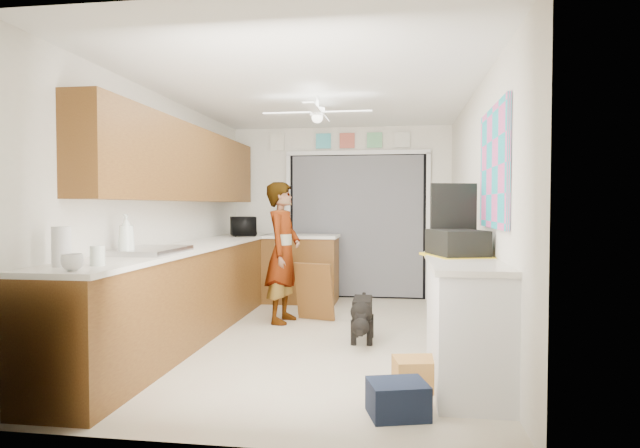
{
  "coord_description": "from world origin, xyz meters",
  "views": [
    {
      "loc": [
        0.83,
        -5.35,
        1.35
      ],
      "look_at": [
        0.0,
        0.4,
        1.15
      ],
      "focal_mm": 30.0,
      "sensor_mm": 36.0,
      "label": 1
    }
  ],
  "objects": [
    {
      "name": "floor",
      "position": [
        0.0,
        0.0,
        0.0
      ],
      "size": [
        5.0,
        5.0,
        0.0
      ],
      "primitive_type": "plane",
      "color": "beige",
      "rests_on": "ground"
    },
    {
      "name": "ceiling",
      "position": [
        0.0,
        0.0,
        2.5
      ],
      "size": [
        5.0,
        5.0,
        0.0
      ],
      "primitive_type": "plane",
      "rotation": [
        3.14,
        0.0,
        0.0
      ],
      "color": "white",
      "rests_on": "ground"
    },
    {
      "name": "wall_back",
      "position": [
        0.0,
        2.5,
        1.25
      ],
      "size": [
        3.2,
        0.0,
        3.2
      ],
      "primitive_type": "plane",
      "rotation": [
        1.57,
        0.0,
        0.0
      ],
      "color": "white",
      "rests_on": "ground"
    },
    {
      "name": "wall_front",
      "position": [
        0.0,
        -2.5,
        1.25
      ],
      "size": [
        3.2,
        0.0,
        3.2
      ],
      "primitive_type": "plane",
      "rotation": [
        -1.57,
        0.0,
        0.0
      ],
      "color": "white",
      "rests_on": "ground"
    },
    {
      "name": "wall_left",
      "position": [
        -1.6,
        0.0,
        1.25
      ],
      "size": [
        0.0,
        5.0,
        5.0
      ],
      "primitive_type": "plane",
      "rotation": [
        1.57,
        0.0,
        1.57
      ],
      "color": "white",
      "rests_on": "ground"
    },
    {
      "name": "wall_right",
      "position": [
        1.6,
        0.0,
        1.25
      ],
      "size": [
        0.0,
        5.0,
        5.0
      ],
      "primitive_type": "plane",
      "rotation": [
        1.57,
        0.0,
        -1.57
      ],
      "color": "white",
      "rests_on": "ground"
    },
    {
      "name": "left_base_cabinets",
      "position": [
        -1.3,
        0.0,
        0.45
      ],
      "size": [
        0.6,
        4.8,
        0.9
      ],
      "primitive_type": "cube",
      "color": "brown",
      "rests_on": "floor"
    },
    {
      "name": "left_countertop",
      "position": [
        -1.29,
        0.0,
        0.92
      ],
      "size": [
        0.62,
        4.8,
        0.04
      ],
      "primitive_type": "cube",
      "color": "white",
      "rests_on": "left_base_cabinets"
    },
    {
      "name": "upper_cabinets",
      "position": [
        -1.44,
        0.2,
        1.8
      ],
      "size": [
        0.32,
        4.0,
        0.8
      ],
      "primitive_type": "cube",
      "color": "brown",
      "rests_on": "wall_left"
    },
    {
      "name": "sink_basin",
      "position": [
        -1.29,
        -1.0,
        0.95
      ],
      "size": [
        0.5,
        0.76,
        0.06
      ],
      "primitive_type": "cube",
      "color": "silver",
      "rests_on": "left_countertop"
    },
    {
      "name": "faucet",
      "position": [
        -1.48,
        -1.0,
        1.05
      ],
      "size": [
        0.03,
        0.03,
        0.22
      ],
      "primitive_type": "cylinder",
      "color": "silver",
      "rests_on": "left_countertop"
    },
    {
      "name": "peninsula_base",
      "position": [
        -0.5,
        2.0,
        0.45
      ],
      "size": [
        1.0,
        0.6,
        0.9
      ],
      "primitive_type": "cube",
      "color": "brown",
      "rests_on": "floor"
    },
    {
      "name": "peninsula_top",
      "position": [
        -0.5,
        2.0,
        0.92
      ],
      "size": [
        1.04,
        0.64,
        0.04
      ],
      "primitive_type": "cube",
      "color": "white",
      "rests_on": "peninsula_base"
    },
    {
      "name": "back_opening_recess",
      "position": [
        0.25,
        2.47,
        1.05
      ],
      "size": [
        2.0,
        0.06,
        2.1
      ],
      "primitive_type": "cube",
      "color": "black",
      "rests_on": "wall_back"
    },
    {
      "name": "curtain_panel",
      "position": [
        0.25,
        2.43,
        1.05
      ],
      "size": [
        1.9,
        0.03,
        2.05
      ],
      "primitive_type": "cube",
      "color": "slate",
      "rests_on": "wall_back"
    },
    {
      "name": "door_trim_left",
      "position": [
        -0.77,
        2.44,
        1.05
      ],
      "size": [
        0.06,
        0.04,
        2.1
      ],
      "primitive_type": "cube",
      "color": "white",
      "rests_on": "wall_back"
    },
    {
      "name": "door_trim_right",
      "position": [
        1.27,
        2.44,
        1.05
      ],
      "size": [
        0.06,
        0.04,
        2.1
      ],
      "primitive_type": "cube",
      "color": "white",
      "rests_on": "wall_back"
    },
    {
      "name": "door_trim_head",
      "position": [
        0.25,
        2.44,
        2.12
      ],
      "size": [
        2.1,
        0.04,
        0.06
      ],
      "primitive_type": "cube",
      "color": "white",
      "rests_on": "wall_back"
    },
    {
      "name": "header_frame_1",
      "position": [
        -0.25,
        2.47,
        2.3
      ],
      "size": [
        0.22,
        0.02,
        0.22
      ],
      "primitive_type": "cube",
      "color": "#4DBFCE",
      "rests_on": "wall_back"
    },
    {
      "name": "header_frame_2",
      "position": [
        0.1,
        2.47,
        2.3
      ],
      "size": [
        0.22,
        0.02,
        0.22
      ],
      "primitive_type": "cube",
      "color": "#C35A49",
      "rests_on": "wall_back"
    },
    {
      "name": "header_frame_3",
      "position": [
        0.5,
        2.47,
        2.3
      ],
      "size": [
        0.22,
        0.02,
        0.22
      ],
      "primitive_type": "cube",
      "color": "#6FC286",
      "rests_on": "wall_back"
    },
    {
      "name": "header_frame_4",
      "position": [
        0.9,
        2.47,
        2.3
      ],
      "size": [
        0.22,
        0.02,
        0.22
      ],
      "primitive_type": "cube",
      "color": "silver",
      "rests_on": "wall_back"
    },
    {
      "name": "route66_sign",
      "position": [
        -0.95,
        2.47,
        2.3
      ],
      "size": [
        0.22,
        0.02,
        0.26
      ],
      "primitive_type": "cube",
      "color": "silver",
      "rests_on": "wall_back"
    },
    {
      "name": "right_counter_base",
      "position": [
        1.35,
        -1.2,
        0.45
      ],
      "size": [
        0.5,
        1.4,
        0.9
      ],
      "primitive_type": "cube",
      "color": "white",
      "rests_on": "floor"
    },
    {
      "name": "right_counter_top",
      "position": [
        1.34,
        -1.2,
        0.92
      ],
      "size": [
        0.54,
        1.44,
        0.04
      ],
      "primitive_type": "cube",
      "color": "white",
      "rests_on": "right_counter_base"
    },
    {
      "name": "abstract_painting",
      "position": [
        1.58,
        -1.0,
        1.65
      ],
      "size": [
        0.03,
        1.15,
        0.95
      ],
      "primitive_type": "cube",
      "color": "#E454A0",
      "rests_on": "wall_right"
    },
    {
      "name": "ceiling_fan",
      "position": [
        0.0,
        0.2,
        2.32
      ],
      "size": [
        1.14,
        1.14,
        0.24
      ],
      "primitive_type": "cube",
      "color": "white",
      "rests_on": "ceiling"
    },
    {
      "name": "microwave",
      "position": [
        -1.23,
        1.67,
        1.07
      ],
      "size": [
        0.47,
        0.55,
        0.26
      ],
      "primitive_type": "imported",
      "rotation": [
        0.0,
        0.0,
        1.97
      ],
      "color": "black",
      "rests_on": "left_countertop"
    },
    {
      "name": "soap_bottle",
      "position": [
        -1.37,
        -1.24,
        1.11
      ],
      "size": [
        0.15,
        0.15,
        0.34
      ],
      "primitive_type": "imported",
      "rotation": [
        0.0,
        0.0,
        0.17
      ],
      "color": "silver",
      "rests_on": "left_countertop"
    },
    {
      "name": "cup",
      "position": [
        -1.2,
        -2.25,
        0.99
      ],
      "size": [
        0.15,
        0.15,
        0.11
      ],
      "primitive_type": "imported",
      "rotation": [
        0.0,
        0.0,
        0.07
      ],
      "color": "white",
      "rests_on": "left_countertop"
    },
    {
      "name": "jar_a",
      "position": [
        -1.2,
        -1.96,
        1.01
      ],
      "size": [
        0.11,
        0.11,
        0.14
      ],
      "primitive_type": "cylinder",
      "rotation": [
        0.0,
        0.0,
        -0.1
      ],
      "color": "silver",
      "rests_on": "left_countertop"
    },
    {
      "name": "paper_towel_roll",
      "position": [
        -1.41,
        -2.05,
        1.08
      ],
      "size": [
        0.15,
        0.15,
        0.27
      ],
      "primitive_type": "cylinder",
      "rotation": [
        0.0,
        0.0,
        -0.25
      ],
      "color": "white",
      "rests_on": "left_countertop"
    },
    {
      "name": "suitcase",
      "position": [
        1.32,
        -0.86,
        1.05
      ],
      "size": [
        0.5,
        0.58,
        0.21
      ],
      "primitive_type": "cube",
      "rotation": [
        0.0,
        0.0,
        0.31
      ],
      "color": "black",
      "rests_on": "right_counter_top"
    },
    {
      "name": "suitcase_rim",
      "position": [
        1.32,
        -0.86,
        0.94
      ],
      "size": [
        0.59,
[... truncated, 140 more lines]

